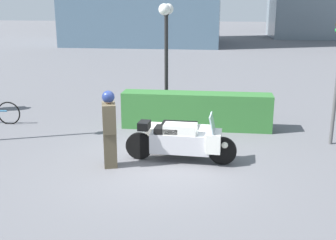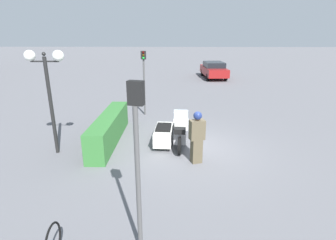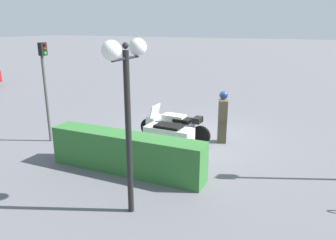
% 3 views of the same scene
% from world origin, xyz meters
% --- Properties ---
extents(ground_plane, '(160.00, 160.00, 0.00)m').
position_xyz_m(ground_plane, '(0.00, 0.00, 0.00)').
color(ground_plane, slate).
extents(police_motorcycle, '(2.56, 1.32, 1.15)m').
position_xyz_m(police_motorcycle, '(0.61, 0.68, 0.46)').
color(police_motorcycle, black).
rests_on(police_motorcycle, ground).
extents(officer_rider, '(0.41, 0.53, 1.72)m').
position_xyz_m(officer_rider, '(-0.94, -0.14, 0.91)').
color(officer_rider, brown).
rests_on(officer_rider, ground).
extents(hedge_bush_curbside, '(4.29, 0.69, 1.05)m').
position_xyz_m(hedge_bush_curbside, '(0.76, 3.09, 0.52)').
color(hedge_bush_curbside, '#337033').
rests_on(hedge_bush_curbside, ground).
extents(twin_lamp_post, '(0.35, 1.26, 3.52)m').
position_xyz_m(twin_lamp_post, '(-0.32, 4.72, 2.76)').
color(twin_lamp_post, black).
rests_on(twin_lamp_post, ground).
extents(traffic_light_near, '(0.23, 0.27, 3.23)m').
position_xyz_m(traffic_light_near, '(4.29, 2.10, 2.14)').
color(traffic_light_near, '#4C4C4C').
rests_on(traffic_light_near, ground).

